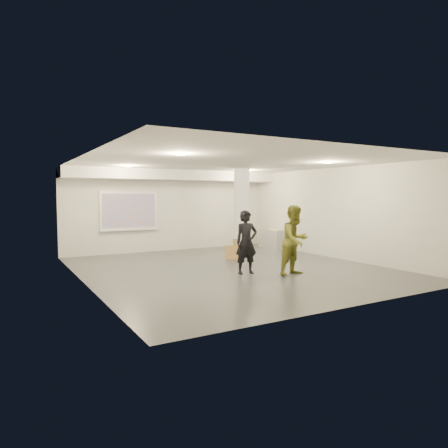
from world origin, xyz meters
TOP-DOWN VIEW (x-y plane):
  - floor at (0.00, 0.00)m, footprint 8.00×9.00m
  - ceiling at (0.00, 0.00)m, footprint 8.00×9.00m
  - wall_back at (0.00, 4.50)m, footprint 8.00×0.01m
  - wall_front at (0.00, -4.50)m, footprint 8.00×0.01m
  - wall_left at (-4.00, 0.00)m, footprint 0.01×9.00m
  - wall_right at (4.00, 0.00)m, footprint 0.01×9.00m
  - soffit_band at (0.00, 3.95)m, footprint 8.00×1.10m
  - downlight_nw at (-2.20, 2.50)m, footprint 0.22×0.22m
  - downlight_ne at (2.20, 2.50)m, footprint 0.22×0.22m
  - downlight_sw at (-2.20, -1.50)m, footprint 0.22×0.22m
  - downlight_se at (2.20, -1.50)m, footprint 0.22×0.22m
  - column at (1.50, 1.80)m, footprint 0.52×0.52m
  - projection_screen at (-1.60, 4.45)m, footprint 2.10×0.13m
  - credenza at (3.72, 2.96)m, footprint 0.59×1.30m
  - papers_stack at (3.68, 2.81)m, footprint 0.36×0.41m
  - postit_pad at (3.71, 2.95)m, footprint 0.27×0.33m
  - cardboard_back at (1.39, 1.63)m, footprint 0.59×0.20m
  - cardboard_front at (0.84, 1.36)m, footprint 0.45×0.27m
  - woman at (-0.03, -0.85)m, footprint 0.66×0.48m
  - man at (0.99, -1.61)m, footprint 0.98×0.82m

SIDE VIEW (x-z plane):
  - floor at x=0.00m, z-range -0.01..0.01m
  - cardboard_front at x=0.84m, z-range 0.00..0.46m
  - cardboard_back at x=1.39m, z-range 0.00..0.63m
  - credenza at x=3.72m, z-range 0.00..0.74m
  - papers_stack at x=3.68m, z-range 0.74..0.77m
  - postit_pad at x=3.71m, z-range 0.74..0.77m
  - woman at x=-0.03m, z-range 0.00..1.68m
  - man at x=0.99m, z-range 0.00..1.83m
  - wall_back at x=0.00m, z-range 0.00..3.00m
  - wall_front at x=0.00m, z-range 0.00..3.00m
  - wall_left at x=-4.00m, z-range 0.00..3.00m
  - wall_right at x=4.00m, z-range 0.00..3.00m
  - column at x=1.50m, z-range 0.00..3.00m
  - projection_screen at x=-1.60m, z-range 0.82..2.24m
  - soffit_band at x=0.00m, z-range 2.64..3.00m
  - downlight_nw at x=-2.20m, z-range 2.97..2.99m
  - downlight_ne at x=2.20m, z-range 2.97..2.99m
  - downlight_sw at x=-2.20m, z-range 2.97..2.99m
  - downlight_se at x=2.20m, z-range 2.97..2.99m
  - ceiling at x=0.00m, z-range 3.00..3.00m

